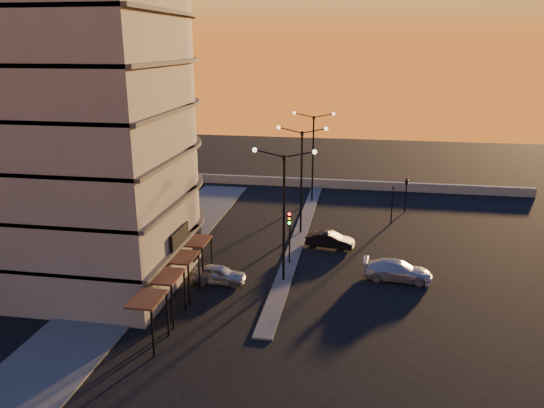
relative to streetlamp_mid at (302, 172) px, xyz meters
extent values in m
plane|color=black|center=(0.00, -10.00, -5.59)|extent=(120.00, 120.00, 0.00)
cube|color=#4B4A48|center=(-10.50, -6.00, -5.53)|extent=(5.00, 40.00, 0.12)
cube|color=#4B4A48|center=(0.00, 0.00, -5.53)|extent=(1.20, 36.00, 0.12)
cube|color=gray|center=(2.00, 16.00, -5.09)|extent=(44.00, 0.50, 1.00)
cylinder|color=slate|center=(-14.00, -8.00, 6.91)|extent=(14.00, 14.00, 25.00)
cube|color=slate|center=(-14.00, -13.00, 6.91)|extent=(14.00, 10.00, 25.00)
cylinder|color=black|center=(-14.00, -8.00, -3.99)|extent=(14.16, 14.16, 2.40)
cube|color=black|center=(-6.80, -12.00, -1.99)|extent=(0.15, 3.20, 1.20)
cylinder|color=black|center=(0.00, -10.00, -1.09)|extent=(0.18, 0.18, 9.00)
cube|color=black|center=(0.00, -10.00, 3.31)|extent=(0.25, 0.25, 0.35)
sphere|color=#FFE5B2|center=(-2.00, -10.00, 3.76)|extent=(0.32, 0.32, 0.32)
sphere|color=#FFE5B2|center=(2.00, -10.00, 3.76)|extent=(0.32, 0.32, 0.32)
cylinder|color=black|center=(0.00, 0.00, -1.09)|extent=(0.18, 0.18, 9.00)
cube|color=black|center=(0.00, 0.00, 3.31)|extent=(0.25, 0.25, 0.35)
sphere|color=#FFE5B2|center=(-2.00, 0.00, 3.76)|extent=(0.32, 0.32, 0.32)
sphere|color=#FFE5B2|center=(2.00, 0.00, 3.76)|extent=(0.32, 0.32, 0.32)
cylinder|color=black|center=(0.00, 10.00, -1.09)|extent=(0.18, 0.18, 9.00)
cube|color=black|center=(0.00, 10.00, 3.31)|extent=(0.25, 0.25, 0.35)
sphere|color=#FFE5B2|center=(-2.00, 10.00, 3.76)|extent=(0.32, 0.32, 0.32)
sphere|color=#FFE5B2|center=(2.00, 10.00, 3.76)|extent=(0.32, 0.32, 0.32)
cylinder|color=black|center=(0.00, -7.00, -3.99)|extent=(0.12, 0.12, 3.20)
cube|color=black|center=(0.00, -7.18, -1.84)|extent=(0.28, 0.16, 1.00)
sphere|color=#FF0C05|center=(0.00, -7.28, -1.49)|extent=(0.20, 0.20, 0.20)
sphere|color=orange|center=(0.00, -7.28, -1.84)|extent=(0.20, 0.20, 0.20)
sphere|color=#0CFF26|center=(0.00, -7.28, -2.19)|extent=(0.20, 0.20, 0.20)
cylinder|color=black|center=(8.00, 4.00, -4.19)|extent=(0.12, 0.12, 2.80)
imported|color=black|center=(8.00, 4.00, -2.39)|extent=(0.13, 0.16, 0.80)
cylinder|color=black|center=(9.50, 8.00, -4.19)|extent=(0.12, 0.12, 2.80)
imported|color=black|center=(9.50, 8.00, -2.39)|extent=(0.42, 1.99, 0.80)
imported|color=#A5A8AD|center=(-4.41, -11.09, -4.95)|extent=(3.78, 1.55, 1.28)
imported|color=black|center=(2.80, -2.96, -4.94)|extent=(4.10, 1.93, 1.30)
imported|color=#B3B6BC|center=(7.95, -8.39, -4.89)|extent=(4.96, 2.33, 1.40)
camera|label=1|loc=(5.12, -44.03, 10.52)|focal=35.00mm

